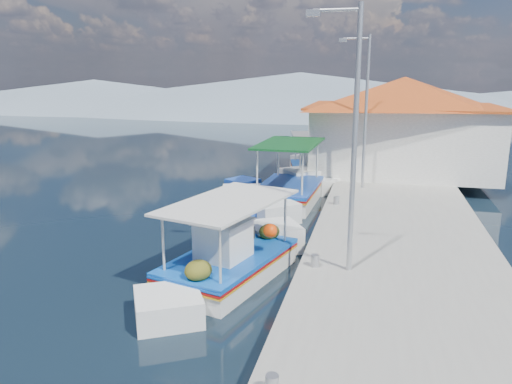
# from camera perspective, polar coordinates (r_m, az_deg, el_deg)

# --- Properties ---
(ground) EXTENTS (160.00, 160.00, 0.00)m
(ground) POSITION_cam_1_polar(r_m,az_deg,el_deg) (11.63, -13.99, -12.57)
(ground) COLOR black
(ground) RESTS_ON ground
(quay) EXTENTS (5.00, 44.00, 0.50)m
(quay) POSITION_cam_1_polar(r_m,az_deg,el_deg) (15.93, 16.16, -4.52)
(quay) COLOR gray
(quay) RESTS_ON ground
(bollards) EXTENTS (0.20, 17.20, 0.30)m
(bollards) POSITION_cam_1_polar(r_m,az_deg,el_deg) (15.13, 8.38, -3.48)
(bollards) COLOR #A5A8AD
(bollards) RESTS_ON quay
(main_caique) EXTENTS (3.14, 6.61, 2.25)m
(main_caique) POSITION_cam_1_polar(r_m,az_deg,el_deg) (12.54, -3.06, -8.02)
(main_caique) COLOR white
(main_caique) RESTS_ON ground
(caique_green_canopy) EXTENTS (2.35, 7.23, 2.70)m
(caique_green_canopy) POSITION_cam_1_polar(r_m,az_deg,el_deg) (19.68, 3.83, -0.13)
(caique_green_canopy) COLOR white
(caique_green_canopy) RESTS_ON ground
(caique_blue_hull) EXTENTS (2.51, 5.21, 0.96)m
(caique_blue_hull) POSITION_cam_1_polar(r_m,az_deg,el_deg) (18.93, -1.42, -1.10)
(caique_blue_hull) COLOR #1C46AB
(caique_blue_hull) RESTS_ON ground
(caique_far) EXTENTS (3.04, 6.73, 2.42)m
(caique_far) POSITION_cam_1_polar(r_m,az_deg,el_deg) (24.06, 6.71, 2.43)
(caique_far) COLOR white
(caique_far) RESTS_ON ground
(harbor_building) EXTENTS (10.49, 10.49, 4.40)m
(harbor_building) POSITION_cam_1_polar(r_m,az_deg,el_deg) (24.30, 16.53, 7.63)
(harbor_building) COLOR white
(harbor_building) RESTS_ON quay
(lamp_post_near) EXTENTS (1.21, 0.14, 6.00)m
(lamp_post_near) POSITION_cam_1_polar(r_m,az_deg,el_deg) (11.25, 10.91, 7.24)
(lamp_post_near) COLOR #A5A8AD
(lamp_post_near) RESTS_ON quay
(lamp_post_far) EXTENTS (1.21, 0.14, 6.00)m
(lamp_post_far) POSITION_cam_1_polar(r_m,az_deg,el_deg) (20.21, 12.35, 9.86)
(lamp_post_far) COLOR #A5A8AD
(lamp_post_far) RESTS_ON quay
(mountain_ridge) EXTENTS (171.40, 96.00, 5.50)m
(mountain_ridge) POSITION_cam_1_polar(r_m,az_deg,el_deg) (65.26, 15.33, 10.42)
(mountain_ridge) COLOR gray
(mountain_ridge) RESTS_ON ground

